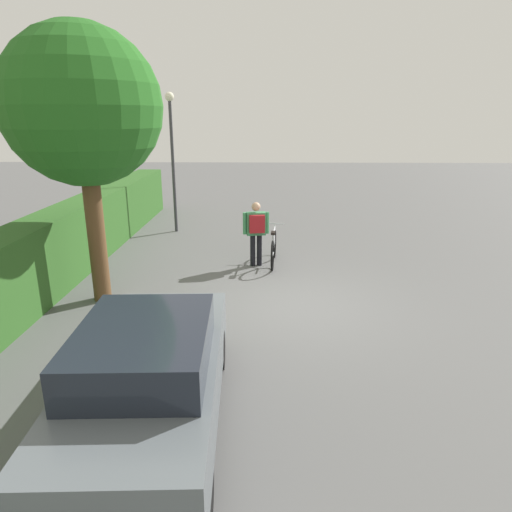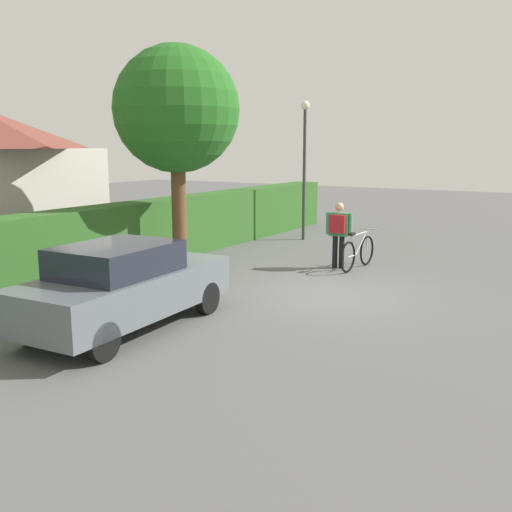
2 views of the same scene
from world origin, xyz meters
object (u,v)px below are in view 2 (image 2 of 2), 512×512
(parked_car_near, at_px, (124,285))
(street_lamp, at_px, (305,152))
(bicycle, at_px, (358,252))
(person_rider, at_px, (339,229))
(tree_kerbside, at_px, (177,111))

(parked_car_near, bearing_deg, street_lamp, 9.31)
(bicycle, bearing_deg, street_lamp, 43.12)
(bicycle, bearing_deg, person_rider, 113.37)
(bicycle, distance_m, person_rider, 0.76)
(bicycle, relative_size, street_lamp, 0.42)
(street_lamp, xyz_separation_m, tree_kerbside, (-5.90, 0.41, 0.99))
(tree_kerbside, bearing_deg, person_rider, -54.14)
(bicycle, height_order, street_lamp, street_lamp)
(parked_car_near, distance_m, person_rider, 6.47)
(person_rider, height_order, tree_kerbside, tree_kerbside)
(parked_car_near, height_order, street_lamp, street_lamp)
(parked_car_near, relative_size, street_lamp, 0.92)
(parked_car_near, xyz_separation_m, tree_kerbside, (4.07, 2.05, 3.07))
(parked_car_near, relative_size, person_rider, 2.47)
(person_rider, distance_m, tree_kerbside, 4.82)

